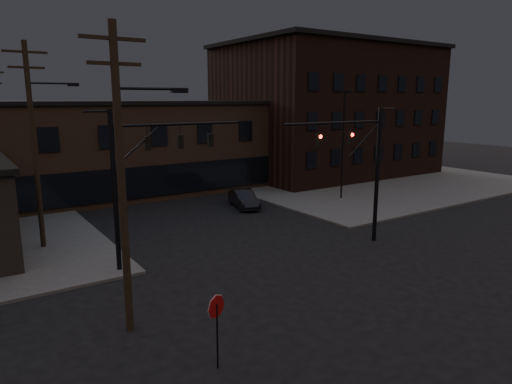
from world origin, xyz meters
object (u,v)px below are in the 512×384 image
(parked_car_lot_a, at_px, (327,172))
(car_crossing, at_px, (244,199))
(traffic_signal_far, at_px, (140,170))
(traffic_signal_near, at_px, (364,161))
(stop_sign, at_px, (217,314))
(parked_car_lot_b, at_px, (338,167))

(parked_car_lot_a, relative_size, car_crossing, 1.18)
(traffic_signal_far, distance_m, car_crossing, 14.61)
(traffic_signal_near, bearing_deg, stop_sign, -154.10)
(parked_car_lot_b, height_order, car_crossing, parked_car_lot_b)
(traffic_signal_near, relative_size, parked_car_lot_b, 1.74)
(traffic_signal_far, relative_size, parked_car_lot_a, 1.60)
(parked_car_lot_a, distance_m, parked_car_lot_b, 4.69)
(traffic_signal_near, distance_m, stop_sign, 15.17)
(traffic_signal_far, distance_m, parked_car_lot_a, 28.61)
(stop_sign, relative_size, parked_car_lot_b, 0.54)
(car_crossing, bearing_deg, traffic_signal_far, -128.91)
(stop_sign, xyz_separation_m, car_crossing, (12.56, 18.21, -1.15))
(traffic_signal_far, bearing_deg, traffic_signal_near, -16.17)
(traffic_signal_far, relative_size, parked_car_lot_b, 1.74)
(traffic_signal_near, height_order, car_crossing, traffic_signal_near)
(parked_car_lot_a, xyz_separation_m, parked_car_lot_b, (3.94, 2.54, -0.19))
(parked_car_lot_b, bearing_deg, stop_sign, 156.12)
(parked_car_lot_b, bearing_deg, traffic_signal_far, 144.35)
(traffic_signal_near, distance_m, parked_car_lot_a, 21.63)
(traffic_signal_far, distance_m, parked_car_lot_b, 33.27)
(traffic_signal_far, bearing_deg, parked_car_lot_b, 28.93)
(parked_car_lot_a, bearing_deg, traffic_signal_far, 102.36)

